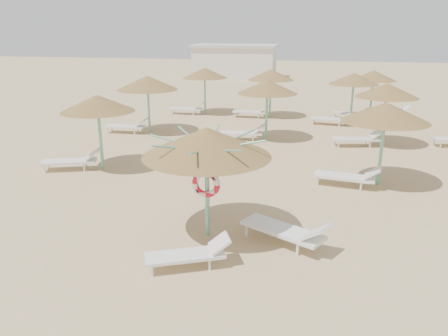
# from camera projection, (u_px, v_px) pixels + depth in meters

# --- Properties ---
(ground) EXTENTS (120.00, 120.00, 0.00)m
(ground) POSITION_uv_depth(u_px,v_px,m) (219.00, 235.00, 10.78)
(ground) COLOR tan
(ground) RESTS_ON ground
(main_palapa) EXTENTS (3.03, 3.03, 2.72)m
(main_palapa) POSITION_uv_depth(u_px,v_px,m) (207.00, 142.00, 10.09)
(main_palapa) COLOR #6AB99F
(main_palapa) RESTS_ON ground
(lounger_main_a) EXTENTS (1.88, 1.24, 0.66)m
(lounger_main_a) POSITION_uv_depth(u_px,v_px,m) (191.00, 254.00, 9.27)
(lounger_main_a) COLOR white
(lounger_main_a) RESTS_ON ground
(lounger_main_b) EXTENTS (2.23, 1.62, 0.79)m
(lounger_main_b) POSITION_uv_depth(u_px,v_px,m) (288.00, 230.00, 10.19)
(lounger_main_b) COLOR white
(lounger_main_b) RESTS_ON ground
(palapa_field) EXTENTS (20.78, 14.08, 2.72)m
(palapa_field) POSITION_uv_depth(u_px,v_px,m) (325.00, 89.00, 19.26)
(palapa_field) COLOR #6AB99F
(palapa_field) RESTS_ON ground
(service_hut) EXTENTS (8.40, 4.40, 3.25)m
(service_hut) POSITION_uv_depth(u_px,v_px,m) (235.00, 61.00, 44.04)
(service_hut) COLOR silver
(service_hut) RESTS_ON ground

